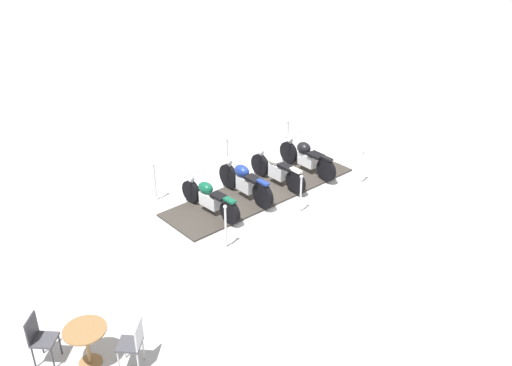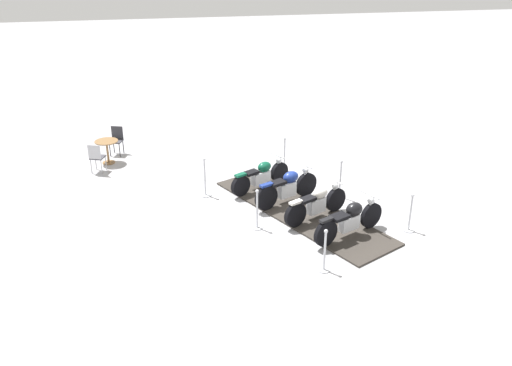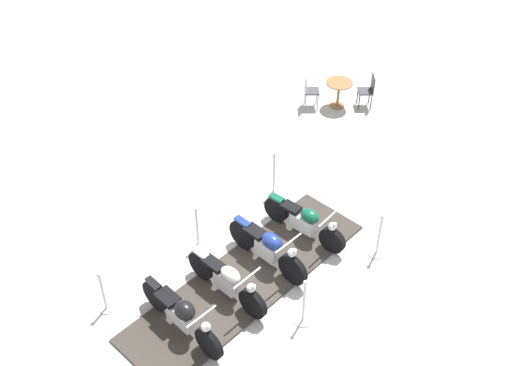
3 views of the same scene
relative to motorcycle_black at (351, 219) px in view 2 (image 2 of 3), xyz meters
The scene contains 15 objects.
ground_plane 1.83m from the motorcycle_black, 117.25° to the left, with size 80.00×80.00×0.00m, color #B2B2B7.
display_platform 1.83m from the motorcycle_black, 117.25° to the left, with size 5.71×1.62×0.05m, color #38332D.
motorcycle_black is the anchor object (origin of this frame).
motorcycle_cream 1.17m from the motorcycle_black, 116.60° to the left, with size 1.92×1.10×0.95m.
motorcycle_navy 2.34m from the motorcycle_black, 116.25° to the left, with size 1.97×1.09×1.01m.
motorcycle_forest 3.52m from the motorcycle_black, 116.14° to the left, with size 1.90×1.21×0.90m.
stanchion_right_front 1.60m from the motorcycle_black, ahead, with size 0.32×0.32×1.02m.
stanchion_left_front 1.66m from the motorcycle_black, 130.08° to the right, with size 0.29×0.29×1.04m.
stanchion_left_mid 2.33m from the motorcycle_black, 156.86° to the left, with size 0.31×0.31×1.08m.
stanchion_left_rear 4.46m from the motorcycle_black, 135.99° to the left, with size 0.35×0.35×1.15m.
stanchion_right_rear 4.43m from the motorcycle_black, 97.03° to the left, with size 0.34×0.34×1.12m.
stanchion_right_mid 2.28m from the motorcycle_black, 76.66° to the left, with size 0.36×0.36×1.14m.
cafe_table 8.64m from the motorcycle_black, 134.39° to the left, with size 0.75×0.75×0.77m.
cafe_chair_near_table 8.32m from the motorcycle_black, 139.52° to the left, with size 0.51×0.51×0.96m.
cafe_chair_across_table 9.03m from the motorcycle_black, 129.68° to the left, with size 0.51×0.51×0.95m.
Camera 2 is at (-3.75, -12.45, 6.72)m, focal length 37.85 mm.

